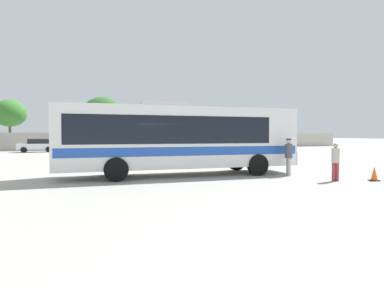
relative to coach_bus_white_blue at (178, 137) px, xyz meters
name	(u,v)px	position (x,y,z in m)	size (l,w,h in m)	color
ground_plane	(127,160)	(-0.95, 9.98, -1.90)	(300.00, 300.00, 0.00)	#A3A099
perimeter_wall	(104,141)	(-0.95, 29.70, -0.76)	(80.00, 0.30, 2.28)	#B2AD9E
coach_bus_white_blue	(178,137)	(0.00, 0.00, 0.00)	(11.74, 3.23, 3.55)	white
attendant_by_bus_door	(289,155)	(5.01, -2.03, -0.86)	(0.46, 0.46, 1.81)	#B7B2A8
passenger_waiting_on_apron	(335,160)	(5.74, -4.23, -0.97)	(0.44, 0.44, 1.64)	#99383D
parked_car_second_white	(37,145)	(-8.82, 25.75, -1.09)	(4.20, 2.19, 1.53)	silver
parked_car_third_grey	(90,145)	(-3.00, 25.36, -1.12)	(4.26, 2.18, 1.48)	slate
parked_car_rightmost_white	(148,144)	(4.28, 25.79, -1.13)	(4.16, 1.99, 1.45)	silver
roadside_tree_left	(10,113)	(-13.31, 36.02, 3.15)	(4.49, 4.49, 6.98)	brown
roadside_tree_midleft	(102,114)	(-0.88, 33.10, 3.16)	(5.78, 5.78, 7.53)	brown
traffic_cone_on_apron	(374,174)	(7.38, -4.76, -1.59)	(0.36, 0.36, 0.64)	black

